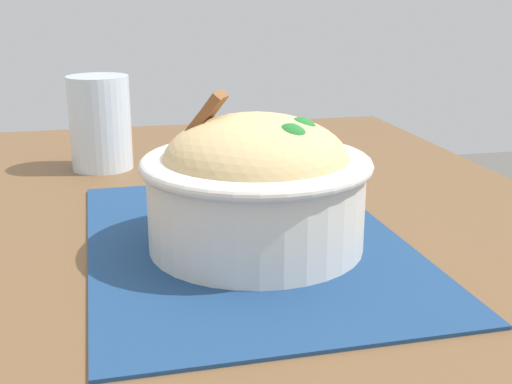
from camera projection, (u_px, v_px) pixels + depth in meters
table at (214, 312)px, 0.66m from camera, size 1.07×0.77×0.75m
placemat at (246, 242)px, 0.61m from camera, size 0.40×0.28×0.00m
bowl at (256, 182)px, 0.58m from camera, size 0.20×0.20×0.14m
fork at (248, 211)px, 0.68m from camera, size 0.03×0.12×0.00m
drinking_glass at (101, 129)px, 0.85m from camera, size 0.08×0.08×0.12m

